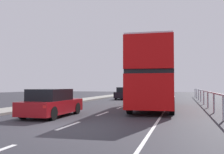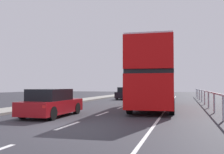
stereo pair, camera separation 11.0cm
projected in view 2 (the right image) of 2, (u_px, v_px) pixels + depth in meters
name	position (u px, v px, depth m)	size (l,w,h in m)	color
ground_plane	(61.00, 130.00, 9.52)	(74.64, 120.00, 0.10)	#2E2E35
lane_paint_markings	(146.00, 109.00, 17.05)	(3.43, 46.00, 0.01)	silver
bridge_side_railing	(211.00, 95.00, 16.56)	(0.10, 42.00, 1.20)	#AFAFBD
double_decker_bus_red	(154.00, 76.00, 18.04)	(3.06, 11.07, 4.33)	red
hatchback_car_near	(51.00, 103.00, 13.19)	(1.76, 4.16, 1.42)	maroon
sedan_car_ahead	(127.00, 93.00, 30.39)	(1.98, 4.43, 1.42)	black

